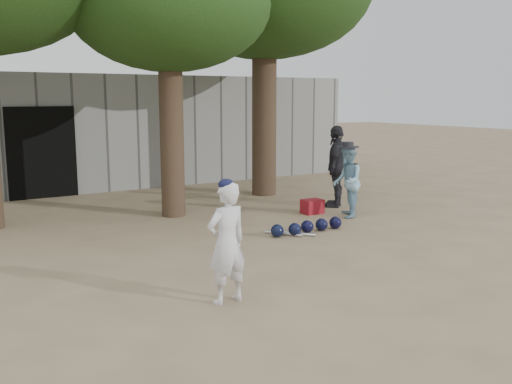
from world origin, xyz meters
TOP-DOWN VIEW (x-y plane):
  - ground at (0.00, 0.00)m, footprint 70.00×70.00m
  - boy_player at (-0.92, -0.77)m, footprint 0.57×0.41m
  - spectator_blue at (3.52, 2.19)m, footprint 0.87×0.90m
  - spectator_dark at (4.08, 3.19)m, footprint 1.10×1.02m
  - red_bag at (3.16, 2.85)m, footprint 0.42×0.32m
  - back_building at (-0.00, 10.33)m, footprint 16.00×5.24m
  - helmet_row at (2.02, 1.52)m, footprint 1.51×0.31m
  - bat_pile at (1.66, 1.55)m, footprint 0.64×0.74m

SIDE VIEW (x-z plane):
  - ground at x=0.00m, z-range 0.00..0.00m
  - bat_pile at x=1.66m, z-range 0.00..0.06m
  - helmet_row at x=2.02m, z-range 0.00..0.23m
  - red_bag at x=3.16m, z-range 0.00..0.30m
  - boy_player at x=-0.92m, z-range 0.00..1.46m
  - spectator_blue at x=3.52m, z-range 0.00..1.47m
  - spectator_dark at x=4.08m, z-range 0.00..1.81m
  - back_building at x=0.00m, z-range 0.00..3.00m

